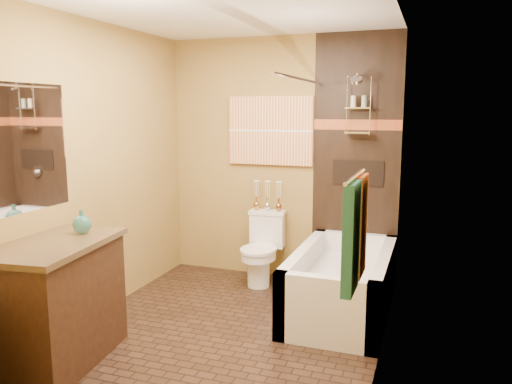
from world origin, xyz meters
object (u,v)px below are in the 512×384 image
at_px(toilet, 262,248).
at_px(sunset_painting, 270,131).
at_px(bathtub, 342,288).
at_px(vanity, 55,303).

bearing_deg(toilet, sunset_painting, 84.35).
height_order(bathtub, toilet, toilet).
distance_m(bathtub, vanity, 2.34).
height_order(bathtub, vanity, vanity).
distance_m(sunset_painting, toilet, 1.21).
bearing_deg(toilet, vanity, -117.56).
bearing_deg(sunset_painting, toilet, -90.00).
height_order(toilet, vanity, vanity).
distance_m(bathtub, toilet, 1.03).
height_order(sunset_painting, toilet, sunset_painting).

